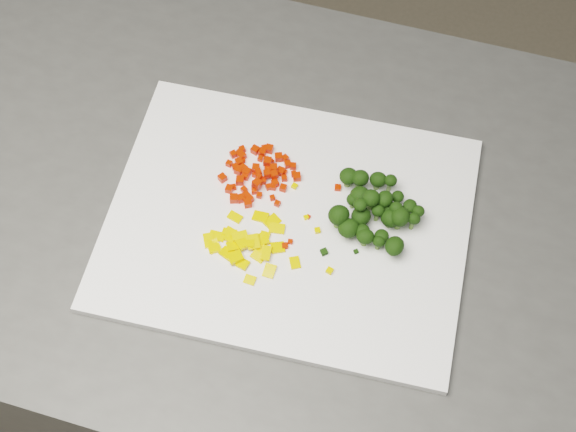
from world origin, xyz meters
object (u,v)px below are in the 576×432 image
(pepper_pile, at_px, (251,246))
(broccoli_pile, at_px, (377,202))
(cutting_board, at_px, (288,222))
(counter_block, at_px, (262,330))
(carrot_pile, at_px, (260,171))

(pepper_pile, bearing_deg, broccoli_pile, 37.58)
(cutting_board, distance_m, pepper_pile, 0.06)
(cutting_board, xyz_separation_m, pepper_pile, (-0.03, -0.05, 0.01))
(counter_block, relative_size, pepper_pile, 8.48)
(counter_block, bearing_deg, broccoli_pile, 7.41)
(carrot_pile, xyz_separation_m, pepper_pile, (0.02, -0.09, -0.01))
(counter_block, distance_m, pepper_pile, 0.47)
(cutting_board, distance_m, carrot_pile, 0.07)
(pepper_pile, bearing_deg, counter_block, 110.56)
(carrot_pile, height_order, pepper_pile, carrot_pile)
(broccoli_pile, bearing_deg, cutting_board, -155.25)
(counter_block, height_order, cutting_board, cutting_board)
(cutting_board, bearing_deg, pepper_pile, -118.67)
(carrot_pile, relative_size, pepper_pile, 0.86)
(cutting_board, relative_size, broccoli_pile, 3.75)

